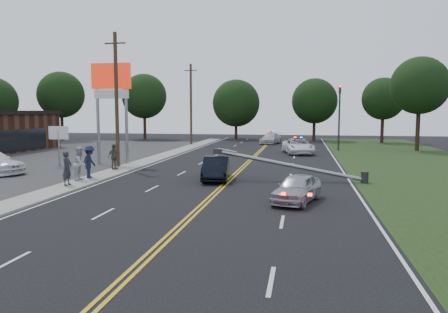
% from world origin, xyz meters
% --- Properties ---
extents(ground, '(120.00, 120.00, 0.00)m').
position_xyz_m(ground, '(0.00, 0.00, 0.00)').
color(ground, black).
rests_on(ground, ground).
extents(sidewalk, '(1.80, 70.00, 0.12)m').
position_xyz_m(sidewalk, '(-8.40, 10.00, 0.06)').
color(sidewalk, gray).
rests_on(sidewalk, ground).
extents(centerline_yellow, '(0.36, 80.00, 0.00)m').
position_xyz_m(centerline_yellow, '(0.00, 10.00, 0.01)').
color(centerline_yellow, gold).
rests_on(centerline_yellow, ground).
extents(pylon_sign, '(3.20, 0.35, 8.00)m').
position_xyz_m(pylon_sign, '(-10.50, 14.00, 6.00)').
color(pylon_sign, gray).
rests_on(pylon_sign, ground).
extents(small_sign, '(1.60, 0.14, 3.10)m').
position_xyz_m(small_sign, '(-14.00, 12.00, 2.33)').
color(small_sign, gray).
rests_on(small_sign, ground).
extents(traffic_signal, '(0.28, 0.41, 7.05)m').
position_xyz_m(traffic_signal, '(8.30, 30.00, 4.21)').
color(traffic_signal, '#2D2D30').
rests_on(traffic_signal, ground).
extents(fallen_streetlight, '(9.36, 0.44, 1.91)m').
position_xyz_m(fallen_streetlight, '(4.19, 8.00, 0.92)').
color(fallen_streetlight, '#2D2D30').
rests_on(fallen_streetlight, ground).
extents(utility_pole_mid, '(1.60, 0.28, 10.00)m').
position_xyz_m(utility_pole_mid, '(-9.20, 12.00, 5.08)').
color(utility_pole_mid, '#382619').
rests_on(utility_pole_mid, ground).
extents(utility_pole_far, '(1.60, 0.28, 10.00)m').
position_xyz_m(utility_pole_far, '(-9.20, 34.00, 5.08)').
color(utility_pole_far, '#382619').
rests_on(utility_pole_far, ground).
extents(tree_4, '(6.59, 6.59, 9.85)m').
position_xyz_m(tree_4, '(-29.69, 39.15, 6.54)').
color(tree_4, black).
rests_on(tree_4, ground).
extents(tree_5, '(6.67, 6.67, 9.78)m').
position_xyz_m(tree_5, '(-19.02, 44.08, 6.43)').
color(tree_5, black).
rests_on(tree_5, ground).
extents(tree_6, '(7.10, 7.10, 8.96)m').
position_xyz_m(tree_6, '(-5.49, 46.76, 5.40)').
color(tree_6, black).
rests_on(tree_6, ground).
extents(tree_7, '(6.44, 6.44, 8.89)m').
position_xyz_m(tree_7, '(6.06, 45.31, 5.66)').
color(tree_7, black).
rests_on(tree_7, ground).
extents(tree_8, '(5.62, 5.62, 8.68)m').
position_xyz_m(tree_8, '(14.94, 42.64, 5.86)').
color(tree_8, black).
rests_on(tree_8, ground).
extents(tree_9, '(6.06, 6.06, 9.97)m').
position_xyz_m(tree_9, '(16.54, 30.86, 6.92)').
color(tree_9, black).
rests_on(tree_9, ground).
extents(crashed_sedan, '(2.07, 4.53, 1.44)m').
position_xyz_m(crashed_sedan, '(-0.83, 7.69, 0.72)').
color(crashed_sedan, black).
rests_on(crashed_sedan, ground).
extents(waiting_sedan, '(2.63, 4.18, 1.33)m').
position_xyz_m(waiting_sedan, '(4.21, 1.83, 0.66)').
color(waiting_sedan, '#AAACB2').
rests_on(waiting_sedan, ground).
extents(emergency_a, '(3.58, 5.90, 1.53)m').
position_xyz_m(emergency_a, '(4.01, 25.38, 0.76)').
color(emergency_a, white).
rests_on(emergency_a, ground).
extents(emergency_b, '(2.92, 5.02, 1.37)m').
position_xyz_m(emergency_b, '(0.38, 38.22, 0.68)').
color(emergency_b, silver).
rests_on(emergency_b, ground).
extents(bystander_a, '(0.47, 0.71, 1.93)m').
position_xyz_m(bystander_a, '(-8.50, 3.58, 1.08)').
color(bystander_a, '#292A31').
rests_on(bystander_a, sidewalk).
extents(bystander_b, '(0.81, 1.01, 2.02)m').
position_xyz_m(bystander_b, '(-8.73, 5.49, 1.13)').
color(bystander_b, '#B1B0B5').
rests_on(bystander_b, sidewalk).
extents(bystander_c, '(0.84, 1.36, 2.02)m').
position_xyz_m(bystander_c, '(-8.54, 6.30, 1.13)').
color(bystander_c, '#18213E').
rests_on(bystander_c, sidewalk).
extents(bystander_d, '(0.79, 1.16, 1.83)m').
position_xyz_m(bystander_d, '(-8.78, 10.35, 1.04)').
color(bystander_d, '#5C4E4A').
rests_on(bystander_d, sidewalk).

